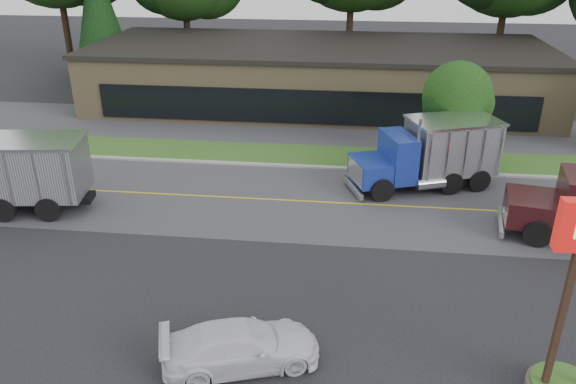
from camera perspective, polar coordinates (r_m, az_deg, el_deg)
name	(u,v)px	position (r m, az deg, el deg)	size (l,w,h in m)	color
ground	(204,315)	(19.15, -8.56, -12.26)	(140.00, 140.00, 0.00)	#323237
road	(252,199)	(26.68, -3.72, -0.69)	(60.00, 8.00, 0.02)	#56565B
center_line	(252,199)	(26.68, -3.72, -0.69)	(60.00, 0.12, 0.01)	gold
curb	(265,166)	(30.46, -2.34, 2.68)	(60.00, 0.30, 0.12)	#9E9E99
grass_verge	(270,154)	(32.12, -1.84, 3.88)	(60.00, 3.40, 0.03)	#3C6422
far_parking	(281,127)	(36.79, -0.70, 6.64)	(60.00, 7.00, 0.02)	#56565B
strip_mall	(319,76)	(41.83, 3.13, 11.68)	(32.00, 12.00, 4.00)	#98845D
bilo_sign	(576,340)	(16.51, 27.23, -13.25)	(2.20, 1.90, 5.95)	#6B6054
evergreen_left	(98,10)	(49.47, -18.71, 17.12)	(4.73, 4.73, 10.76)	#382619
tree_verge	(458,99)	(31.25, 16.88, 9.00)	(3.87, 3.64, 5.52)	#382619
dump_truck_blue	(432,152)	(28.23, 14.47, 3.98)	(7.43, 4.72, 3.36)	black
rally_car	(241,345)	(16.80, -4.80, -15.27)	(1.85, 4.55, 1.32)	white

